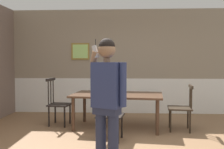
{
  "coord_description": "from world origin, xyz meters",
  "views": [
    {
      "loc": [
        0.17,
        -3.96,
        1.43
      ],
      "look_at": [
        -0.05,
        -0.05,
        1.22
      ],
      "focal_mm": 41.14,
      "sensor_mm": 36.0,
      "label": 1
    }
  ],
  "objects_px": {
    "chair_near_window": "(58,103)",
    "chair_at_table_head": "(182,107)",
    "chair_by_doorway": "(110,115)",
    "dining_table": "(117,97)",
    "person_figure": "(107,95)"
  },
  "relations": [
    {
      "from": "chair_near_window",
      "to": "chair_at_table_head",
      "type": "relative_size",
      "value": 1.12
    },
    {
      "from": "chair_at_table_head",
      "to": "chair_near_window",
      "type": "bearing_deg",
      "value": 90.54
    },
    {
      "from": "chair_at_table_head",
      "to": "chair_by_doorway",
      "type": "bearing_deg",
      "value": 124.95
    },
    {
      "from": "dining_table",
      "to": "person_figure",
      "type": "bearing_deg",
      "value": -91.52
    },
    {
      "from": "chair_by_doorway",
      "to": "chair_at_table_head",
      "type": "distance_m",
      "value": 1.61
    },
    {
      "from": "dining_table",
      "to": "chair_at_table_head",
      "type": "xyz_separation_m",
      "value": [
        1.32,
        -0.15,
        -0.18
      ]
    },
    {
      "from": "chair_at_table_head",
      "to": "person_figure",
      "type": "height_order",
      "value": "person_figure"
    },
    {
      "from": "chair_near_window",
      "to": "chair_at_table_head",
      "type": "distance_m",
      "value": 2.66
    },
    {
      "from": "dining_table",
      "to": "chair_near_window",
      "type": "height_order",
      "value": "chair_near_window"
    },
    {
      "from": "dining_table",
      "to": "chair_near_window",
      "type": "bearing_deg",
      "value": 173.57
    },
    {
      "from": "chair_near_window",
      "to": "person_figure",
      "type": "height_order",
      "value": "person_figure"
    },
    {
      "from": "chair_by_doorway",
      "to": "person_figure",
      "type": "relative_size",
      "value": 0.57
    },
    {
      "from": "chair_near_window",
      "to": "person_figure",
      "type": "distance_m",
      "value": 2.65
    },
    {
      "from": "chair_near_window",
      "to": "person_figure",
      "type": "relative_size",
      "value": 0.61
    },
    {
      "from": "chair_at_table_head",
      "to": "dining_table",
      "type": "bearing_deg",
      "value": 90.54
    }
  ]
}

